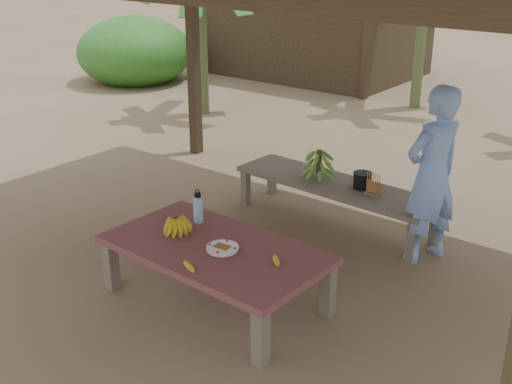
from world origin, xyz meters
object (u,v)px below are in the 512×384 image
Objects in this scene: ripe_banana_bunch at (175,223)px; bench at (334,188)px; plate at (222,248)px; water_flask at (198,208)px; work_table at (215,253)px; woman at (432,175)px; cooking_pot at (362,181)px.

bench is at bearing 78.46° from ripe_banana_bunch.
plate is 0.85× the size of water_flask.
work_table is 6.99× the size of ripe_banana_bunch.
woman is at bearing 61.56° from work_table.
bench is 1.18m from woman.
cooking_pot is (0.24, 1.97, 0.09)m from work_table.
bench is 1.71m from water_flask.
woman reaches higher than water_flask.
work_table is at bearing -96.99° from cooking_pot.
work_table is at bearing -1.14° from ripe_banana_bunch.
plate reaches higher than work_table.
water_flask reaches higher than plate.
woman is (1.09, -0.15, 0.43)m from bench.
plate is at bearing -28.93° from water_flask.
woman is (0.94, 1.79, 0.31)m from plate.
water_flask is at bearing -99.69° from bench.
woman is at bearing 62.37° from plate.
plate is (0.10, -0.02, 0.08)m from work_table.
cooking_pot is at bearing 68.46° from water_flask.
water_flask is 2.11m from woman.
water_flask reaches higher than ripe_banana_bunch.
woman is at bearing 50.08° from ripe_banana_bunch.
ripe_banana_bunch is at bearing -98.44° from bench.
plate is 1.99m from cooking_pot.
cooking_pot is (0.29, 0.04, 0.13)m from bench.
cooking_pot reaches higher than bench.
ripe_banana_bunch is 0.86× the size of water_flask.
work_table is at bearing 169.92° from plate.
bench is 0.33m from cooking_pot.
cooking_pot is at bearing 70.72° from ripe_banana_bunch.
work_table is 1.99m from cooking_pot.
cooking_pot is (0.67, 1.70, -0.10)m from water_flask.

